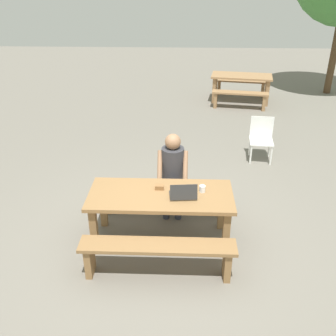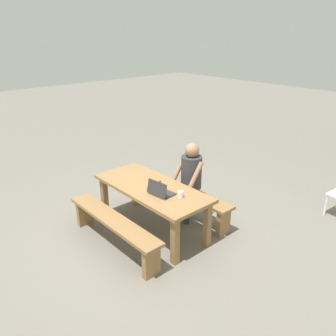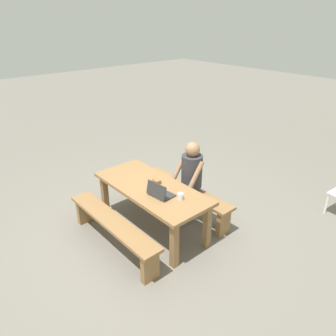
{
  "view_description": "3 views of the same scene",
  "coord_description": "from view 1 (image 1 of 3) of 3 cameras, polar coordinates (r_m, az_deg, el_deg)",
  "views": [
    {
      "loc": [
        0.26,
        -4.25,
        3.31
      ],
      "look_at": [
        0.09,
        0.25,
        0.99
      ],
      "focal_mm": 40.81,
      "sensor_mm": 36.0,
      "label": 1
    },
    {
      "loc": [
        3.54,
        -2.86,
        2.88
      ],
      "look_at": [
        0.09,
        0.25,
        0.99
      ],
      "focal_mm": 36.29,
      "sensor_mm": 36.0,
      "label": 2
    },
    {
      "loc": [
        3.23,
        -2.51,
        3.01
      ],
      "look_at": [
        0.09,
        0.25,
        0.99
      ],
      "focal_mm": 34.09,
      "sensor_mm": 36.0,
      "label": 3
    }
  ],
  "objects": [
    {
      "name": "bench_mid_north",
      "position": [
        11.77,
        10.85,
        12.18
      ],
      "size": [
        1.51,
        0.52,
        0.46
      ],
      "rotation": [
        0.0,
        0.0,
        -0.15
      ],
      "color": "#9E754C",
      "rests_on": "ground"
    },
    {
      "name": "plastic_chair",
      "position": [
        7.65,
        13.76,
        4.42
      ],
      "size": [
        0.48,
        0.48,
        0.82
      ],
      "rotation": [
        0.0,
        0.0,
        6.18
      ],
      "color": "white",
      "rests_on": "ground"
    },
    {
      "name": "bench_mid_south",
      "position": [
        10.54,
        10.69,
        10.44
      ],
      "size": [
        1.51,
        0.52,
        0.46
      ],
      "rotation": [
        0.0,
        0.0,
        -0.15
      ],
      "color": "#9E754C",
      "rests_on": "ground"
    },
    {
      "name": "person_seated",
      "position": [
        5.54,
        0.7,
        -0.06
      ],
      "size": [
        0.43,
        0.42,
        1.29
      ],
      "color": "#333847",
      "rests_on": "ground"
    },
    {
      "name": "picnic_table_front",
      "position": [
        5.03,
        -1.09,
        -4.91
      ],
      "size": [
        1.89,
        0.82,
        0.74
      ],
      "color": "olive",
      "rests_on": "ground"
    },
    {
      "name": "small_pouch",
      "position": [
        5.07,
        -1.28,
        -2.86
      ],
      "size": [
        0.12,
        0.08,
        0.06
      ],
      "color": "olive",
      "rests_on": "picnic_table_front"
    },
    {
      "name": "ground_plane",
      "position": [
        5.39,
        -1.03,
        -10.57
      ],
      "size": [
        30.0,
        30.0,
        0.0
      ],
      "primitive_type": "plane",
      "color": "slate"
    },
    {
      "name": "laptop",
      "position": [
        4.87,
        2.28,
        -3.86
      ],
      "size": [
        0.37,
        0.28,
        0.22
      ],
      "rotation": [
        0.0,
        0.0,
        3.24
      ],
      "color": "#2D2D2D",
      "rests_on": "picnic_table_front"
    },
    {
      "name": "bench_far",
      "position": [
        5.77,
        -0.69,
        -3.54
      ],
      "size": [
        1.86,
        0.3,
        0.47
      ],
      "color": "olive",
      "rests_on": "ground"
    },
    {
      "name": "picnic_table_mid",
      "position": [
        11.08,
        10.91,
        12.83
      ],
      "size": [
        1.74,
        1.0,
        0.76
      ],
      "rotation": [
        0.0,
        0.0,
        -0.15
      ],
      "color": "#9E754C",
      "rests_on": "ground"
    },
    {
      "name": "coffee_mug",
      "position": [
        5.02,
        5.15,
        -3.11
      ],
      "size": [
        0.08,
        0.08,
        0.09
      ],
      "color": "white",
      "rests_on": "picnic_table_front"
    },
    {
      "name": "bench_near",
      "position": [
        4.63,
        -1.55,
        -12.42
      ],
      "size": [
        1.86,
        0.3,
        0.47
      ],
      "color": "olive",
      "rests_on": "ground"
    }
  ]
}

